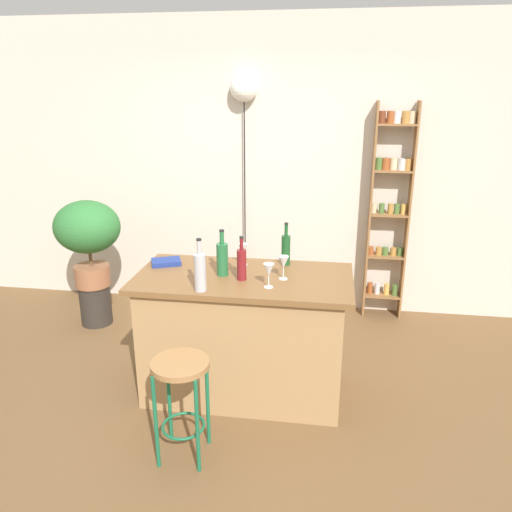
# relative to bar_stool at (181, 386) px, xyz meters

# --- Properties ---
(ground) EXTENTS (12.00, 12.00, 0.00)m
(ground) POSITION_rel_bar_stool_xyz_m (0.24, 0.45, -0.48)
(ground) COLOR brown
(back_wall) EXTENTS (6.40, 0.10, 2.80)m
(back_wall) POSITION_rel_bar_stool_xyz_m (0.24, 2.40, 0.92)
(back_wall) COLOR beige
(back_wall) RESTS_ON ground
(kitchen_counter) EXTENTS (1.51, 0.77, 0.91)m
(kitchen_counter) POSITION_rel_bar_stool_xyz_m (0.24, 0.75, -0.03)
(kitchen_counter) COLOR #A87F51
(kitchen_counter) RESTS_ON ground
(bar_stool) EXTENTS (0.34, 0.34, 0.65)m
(bar_stool) POSITION_rel_bar_stool_xyz_m (0.00, 0.00, 0.00)
(bar_stool) COLOR #196642
(bar_stool) RESTS_ON ground
(spice_shelf) EXTENTS (0.37, 0.16, 2.05)m
(spice_shelf) POSITION_rel_bar_stool_xyz_m (1.37, 2.25, 0.63)
(spice_shelf) COLOR olive
(spice_shelf) RESTS_ON ground
(plant_stool) EXTENTS (0.29, 0.29, 0.39)m
(plant_stool) POSITION_rel_bar_stool_xyz_m (-1.35, 1.64, -0.29)
(plant_stool) COLOR #2D2823
(plant_stool) RESTS_ON ground
(potted_plant) EXTENTS (0.60, 0.54, 0.81)m
(potted_plant) POSITION_rel_bar_stool_xyz_m (-1.35, 1.64, 0.42)
(potted_plant) COLOR #935B3D
(potted_plant) RESTS_ON plant_stool
(bottle_soda_blue) EXTENTS (0.08, 0.08, 0.35)m
(bottle_soda_blue) POSITION_rel_bar_stool_xyz_m (0.02, 0.45, 0.56)
(bottle_soda_blue) COLOR #B2B2B7
(bottle_soda_blue) RESTS_ON kitchen_counter
(bottle_sauce_amber) EXTENTS (0.06, 0.06, 0.31)m
(bottle_sauce_amber) POSITION_rel_bar_stool_xyz_m (0.24, 0.68, 0.54)
(bottle_sauce_amber) COLOR maroon
(bottle_sauce_amber) RESTS_ON kitchen_counter
(bottle_olive_oil) EXTENTS (0.08, 0.08, 0.33)m
(bottle_olive_oil) POSITION_rel_bar_stool_xyz_m (0.10, 0.75, 0.55)
(bottle_olive_oil) COLOR #236638
(bottle_olive_oil) RESTS_ON kitchen_counter
(bottle_vinegar) EXTENTS (0.07, 0.07, 0.32)m
(bottle_vinegar) POSITION_rel_bar_stool_xyz_m (0.51, 1.03, 0.54)
(bottle_vinegar) COLOR #194C23
(bottle_vinegar) RESTS_ON kitchen_counter
(wine_glass_left) EXTENTS (0.07, 0.07, 0.16)m
(wine_glass_left) POSITION_rel_bar_stool_xyz_m (0.44, 0.57, 0.54)
(wine_glass_left) COLOR silver
(wine_glass_left) RESTS_ON kitchen_counter
(wine_glass_center) EXTENTS (0.07, 0.07, 0.16)m
(wine_glass_center) POSITION_rel_bar_stool_xyz_m (0.52, 0.74, 0.54)
(wine_glass_center) COLOR silver
(wine_glass_center) RESTS_ON kitchen_counter
(wine_glass_right) EXTENTS (0.07, 0.07, 0.16)m
(wine_glass_right) POSITION_rel_bar_stool_xyz_m (0.20, 0.98, 0.54)
(wine_glass_right) COLOR silver
(wine_glass_right) RESTS_ON kitchen_counter
(cookbook) EXTENTS (0.25, 0.22, 0.03)m
(cookbook) POSITION_rel_bar_stool_xyz_m (-0.36, 0.91, 0.44)
(cookbook) COLOR navy
(cookbook) RESTS_ON kitchen_counter
(pendant_globe_light) EXTENTS (0.26, 0.26, 2.28)m
(pendant_globe_light) POSITION_rel_bar_stool_xyz_m (-0.01, 2.29, 1.65)
(pendant_globe_light) COLOR black
(pendant_globe_light) RESTS_ON ground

